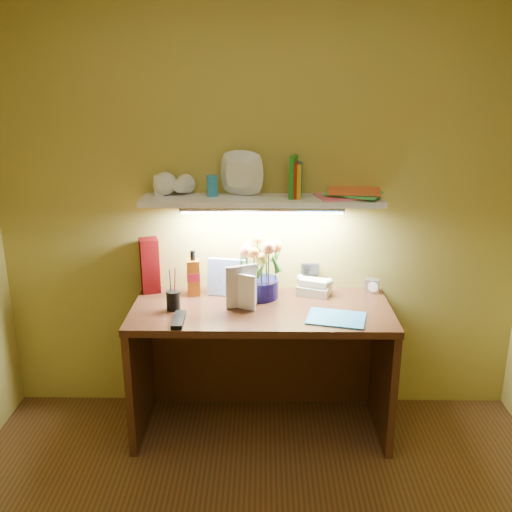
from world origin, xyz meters
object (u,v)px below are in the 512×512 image
at_px(flower_bouquet, 260,266).
at_px(desk_clock, 372,286).
at_px(desk, 261,369).
at_px(whisky_bottle, 193,273).
at_px(telephone, 315,285).

height_order(flower_bouquet, desk_clock, flower_bouquet).
xyz_separation_m(desk, whisky_bottle, (-0.39, 0.18, 0.51)).
distance_m(flower_bouquet, whisky_bottle, 0.38).
xyz_separation_m(telephone, whisky_bottle, (-0.69, -0.02, 0.08)).
bearing_deg(whisky_bottle, telephone, 1.54).
relative_size(flower_bouquet, desk_clock, 4.51).
height_order(desk, flower_bouquet, flower_bouquet).
height_order(flower_bouquet, whisky_bottle, flower_bouquet).
bearing_deg(flower_bouquet, telephone, 8.28).
bearing_deg(whisky_bottle, desk_clock, 2.68).
relative_size(telephone, whisky_bottle, 0.67).
height_order(telephone, whisky_bottle, whisky_bottle).
relative_size(desk, telephone, 7.88).
relative_size(flower_bouquet, whisky_bottle, 1.39).
distance_m(desk_clock, whisky_bottle, 1.03).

